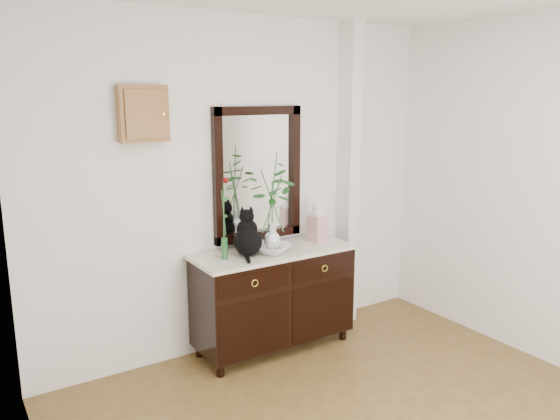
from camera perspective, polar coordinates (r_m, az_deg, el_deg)
wall_back at (r=4.47m, az=-3.50°, el=2.53°), size 3.60×0.04×2.70m
pilaster at (r=4.96m, az=7.11°, el=3.43°), size 0.12×0.20×2.70m
sideboard at (r=4.54m, az=-0.69°, el=-8.77°), size 1.33×0.52×0.82m
wall_mirror at (r=4.49m, az=-2.32°, el=3.76°), size 0.80×0.06×1.10m
key_cabinet at (r=4.03m, az=-14.11°, el=9.73°), size 0.35×0.10×0.40m
cat at (r=4.25m, az=-3.38°, el=-2.36°), size 0.35×0.39×0.36m
lotus_bowl at (r=4.33m, az=-0.81°, el=-4.07°), size 0.38×0.38×0.07m
vase_branches at (r=4.24m, az=-0.82°, el=0.88°), size 0.43×0.43×0.79m
bud_vase_rose at (r=4.13m, az=-5.89°, el=-0.84°), size 0.10×0.10×0.64m
ginger_jar at (r=4.64m, az=3.94°, el=-1.14°), size 0.15×0.15×0.36m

